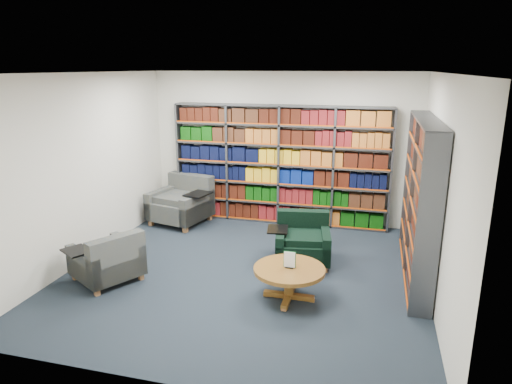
% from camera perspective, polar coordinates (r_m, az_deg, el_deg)
% --- Properties ---
extents(room_shell, '(5.02, 5.02, 2.82)m').
position_cam_1_polar(room_shell, '(6.23, -1.40, 1.69)').
color(room_shell, black).
rests_on(room_shell, ground).
extents(bookshelf_back, '(4.00, 0.28, 2.20)m').
position_cam_1_polar(bookshelf_back, '(8.51, 2.99, 3.33)').
color(bookshelf_back, '#47494F').
rests_on(bookshelf_back, ground).
extents(bookshelf_right, '(0.28, 2.50, 2.20)m').
position_cam_1_polar(bookshelf_right, '(6.69, 19.79, -0.96)').
color(bookshelf_right, '#47494F').
rests_on(bookshelf_right, ground).
extents(chair_teal_left, '(1.24, 1.15, 0.87)m').
position_cam_1_polar(chair_teal_left, '(8.81, -9.07, -1.44)').
color(chair_teal_left, '#10213E').
rests_on(chair_teal_left, ground).
extents(chair_green_right, '(1.01, 0.92, 0.73)m').
position_cam_1_polar(chair_green_right, '(7.03, 5.84, -6.24)').
color(chair_green_right, black).
rests_on(chair_green_right, ground).
extents(chair_teal_front, '(1.08, 1.08, 0.72)m').
position_cam_1_polar(chair_teal_front, '(6.64, -17.89, -8.30)').
color(chair_teal_front, '#10213E').
rests_on(chair_teal_front, ground).
extents(coffee_table, '(0.91, 0.91, 0.64)m').
position_cam_1_polar(coffee_table, '(5.88, 4.18, -10.20)').
color(coffee_table, brown).
rests_on(coffee_table, ground).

